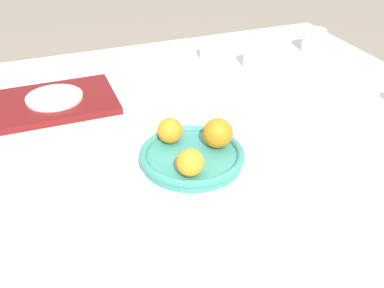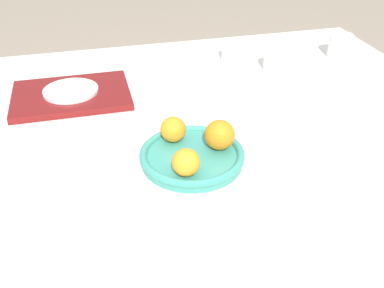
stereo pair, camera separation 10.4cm
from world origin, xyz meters
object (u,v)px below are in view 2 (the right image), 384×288
(fruit_platter, at_px, (192,156))
(orange_2, at_px, (173,129))
(orange_1, at_px, (220,135))
(cup_1, at_px, (232,51))
(orange_0, at_px, (186,162))
(napkin, at_px, (146,54))
(cup_0, at_px, (340,46))
(serving_tray, at_px, (71,95))
(side_plate, at_px, (71,91))
(cup_2, at_px, (275,60))

(fruit_platter, xyz_separation_m, orange_2, (-0.03, 0.07, 0.04))
(orange_1, height_order, cup_1, orange_1)
(cup_1, bearing_deg, orange_0, -116.38)
(napkin, bearing_deg, cup_1, -21.61)
(fruit_platter, distance_m, cup_0, 0.85)
(orange_2, relative_size, cup_0, 0.75)
(serving_tray, distance_m, napkin, 0.40)
(orange_2, relative_size, napkin, 0.47)
(fruit_platter, height_order, cup_1, cup_1)
(side_plate, xyz_separation_m, cup_1, (0.56, 0.17, 0.01))
(orange_1, distance_m, cup_1, 0.61)
(orange_0, distance_m, napkin, 0.77)
(napkin, bearing_deg, cup_0, -15.48)
(orange_0, height_order, cup_0, orange_0)
(orange_1, relative_size, side_plate, 0.45)
(serving_tray, bearing_deg, cup_1, 16.99)
(serving_tray, bearing_deg, orange_1, -49.80)
(fruit_platter, height_order, cup_2, cup_2)
(cup_0, bearing_deg, fruit_platter, -142.99)
(orange_1, relative_size, napkin, 0.54)
(serving_tray, xyz_separation_m, napkin, (0.27, 0.29, -0.01))
(orange_0, distance_m, serving_tray, 0.54)
(cup_0, bearing_deg, serving_tray, -174.00)
(napkin, bearing_deg, side_plate, -133.77)
(orange_2, height_order, napkin, orange_2)
(orange_2, xyz_separation_m, napkin, (0.03, 0.63, -0.05))
(serving_tray, relative_size, cup_1, 4.69)
(side_plate, bearing_deg, cup_2, 3.83)
(cup_0, bearing_deg, cup_2, -168.76)
(orange_0, bearing_deg, serving_tray, 115.99)
(orange_0, relative_size, cup_1, 0.86)
(cup_1, relative_size, napkin, 0.54)
(cup_2, height_order, napkin, cup_2)
(orange_1, xyz_separation_m, serving_tray, (-0.34, 0.40, -0.05))
(orange_2, xyz_separation_m, cup_2, (0.43, 0.39, -0.02))
(fruit_platter, distance_m, side_plate, 0.49)
(serving_tray, height_order, napkin, serving_tray)
(orange_1, height_order, serving_tray, orange_1)
(fruit_platter, relative_size, cup_1, 3.42)
(napkin, bearing_deg, orange_1, -84.59)
(serving_tray, height_order, cup_0, cup_0)
(orange_1, distance_m, serving_tray, 0.53)
(fruit_platter, bearing_deg, orange_2, 112.72)
(napkin, bearing_deg, cup_2, -31.15)
(side_plate, height_order, cup_1, cup_1)
(orange_0, bearing_deg, cup_1, 63.62)
(cup_0, height_order, cup_1, cup_0)
(serving_tray, relative_size, napkin, 2.54)
(cup_2, bearing_deg, cup_0, 11.24)
(orange_2, xyz_separation_m, serving_tray, (-0.24, 0.34, -0.04))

